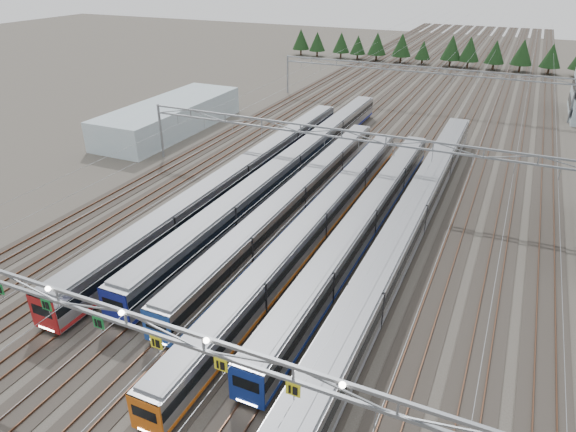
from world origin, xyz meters
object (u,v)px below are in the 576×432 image
at_px(train_e, 364,221).
at_px(train_f, 411,218).
at_px(train_a, 239,177).
at_px(gantry_near, 124,322).
at_px(train_b, 291,166).
at_px(train_d, 315,224).
at_px(gantry_mid, 341,141).
at_px(west_shed, 170,117).
at_px(gantry_far, 417,74).
at_px(train_c, 295,198).

xyz_separation_m(train_e, train_f, (4.50, 2.42, 0.24)).
xyz_separation_m(train_a, gantry_near, (11.20, -33.70, 5.03)).
bearing_deg(train_b, train_d, -56.68).
distance_m(gantry_mid, west_shed, 36.91).
distance_m(train_e, gantry_far, 57.20).
height_order(train_c, gantry_mid, gantry_mid).
bearing_deg(gantry_mid, west_shed, 161.83).
bearing_deg(train_d, gantry_far, 92.18).
bearing_deg(train_f, train_e, -151.71).
xyz_separation_m(train_f, west_shed, (-46.11, 20.65, 0.17)).
bearing_deg(train_a, gantry_mid, 29.69).
height_order(train_f, west_shed, west_shed).
relative_size(train_e, west_shed, 1.73).
xyz_separation_m(train_b, gantry_near, (6.70, -39.62, 5.00)).
bearing_deg(gantry_near, train_f, 69.92).
xyz_separation_m(train_a, train_c, (9.00, -2.79, -0.10)).
bearing_deg(gantry_mid, train_c, -103.74).
relative_size(train_d, train_e, 1.08).
bearing_deg(gantry_far, west_shed, -136.09).
relative_size(train_b, gantry_far, 1.21).
xyz_separation_m(train_d, gantry_mid, (-2.25, 14.19, 4.49)).
height_order(gantry_near, west_shed, gantry_near).
xyz_separation_m(train_c, gantry_far, (2.25, 54.20, 4.44)).
xyz_separation_m(train_a, gantry_mid, (11.25, 6.41, 4.33)).
distance_m(train_c, train_d, 6.72).
xyz_separation_m(gantry_mid, gantry_far, (0.00, 45.00, 0.00)).
distance_m(train_d, west_shed, 45.10).
bearing_deg(train_c, west_shed, 147.66).
distance_m(train_b, train_d, 16.38).
bearing_deg(train_b, gantry_mid, 4.26).
bearing_deg(gantry_near, gantry_mid, 89.93).
bearing_deg(gantry_mid, train_f, -39.30).
distance_m(train_a, train_b, 7.43).
bearing_deg(train_c, train_e, -15.11).
height_order(gantry_near, gantry_far, gantry_near).
relative_size(gantry_mid, west_shed, 1.88).
relative_size(train_c, gantry_mid, 0.92).
relative_size(train_a, train_d, 1.11).
distance_m(train_c, gantry_near, 31.42).
bearing_deg(train_f, train_b, 154.19).
height_order(train_c, gantry_far, gantry_far).
bearing_deg(train_b, train_c, -62.64).
bearing_deg(gantry_near, west_shed, 124.03).
relative_size(train_c, gantry_far, 0.92).
bearing_deg(train_d, train_a, 150.05).
height_order(train_a, west_shed, west_shed).
distance_m(train_b, train_c, 9.79).
relative_size(train_a, train_f, 0.91).
height_order(train_c, west_shed, west_shed).
xyz_separation_m(train_b, train_d, (9.00, -13.69, -0.20)).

